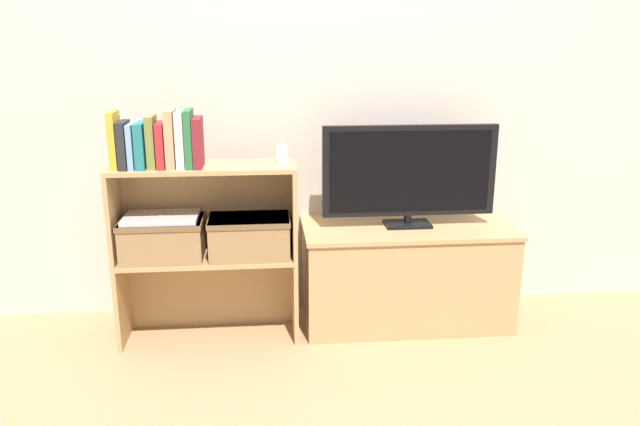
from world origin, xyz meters
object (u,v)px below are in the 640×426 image
at_px(tv_stand, 405,273).
at_px(book_skyblue, 132,146).
at_px(book_maroon, 198,142).
at_px(book_crimson, 162,145).
at_px(book_tan, 171,139).
at_px(storage_basket_left, 163,237).
at_px(book_charcoal, 124,145).
at_px(book_olive, 152,142).
at_px(book_teal, 142,145).
at_px(baby_monitor, 282,154).
at_px(tv, 409,173).
at_px(storage_basket_right, 249,235).
at_px(book_mustard, 114,140).
at_px(book_ivory, 181,139).
at_px(book_forest, 189,139).
at_px(laptop, 161,217).

distance_m(tv_stand, book_skyblue, 1.43).
bearing_deg(book_maroon, book_crimson, 180.00).
bearing_deg(book_crimson, book_maroon, -0.00).
height_order(book_tan, storage_basket_left, book_tan).
height_order(book_charcoal, book_olive, book_olive).
bearing_deg(book_olive, book_teal, 180.00).
bearing_deg(book_teal, baby_monitor, 3.00).
xyz_separation_m(tv, storage_basket_left, (-1.16, -0.11, -0.25)).
distance_m(tv, book_olive, 1.19).
bearing_deg(storage_basket_right, tv, 7.94).
height_order(book_mustard, storage_basket_left, book_mustard).
relative_size(book_charcoal, storage_basket_left, 0.55).
distance_m(tv, storage_basket_left, 1.19).
bearing_deg(book_charcoal, storage_basket_left, 7.26).
bearing_deg(tv_stand, book_ivory, -173.19).
distance_m(book_mustard, baby_monitor, 0.73).
height_order(book_ivory, book_forest, book_forest).
height_order(book_tan, laptop, book_tan).
height_order(book_charcoal, book_maroon, book_maroon).
height_order(book_olive, baby_monitor, book_olive).
relative_size(tv, book_tan, 3.35).
height_order(storage_basket_left, storage_basket_right, same).
bearing_deg(laptop, book_forest, -6.51).
bearing_deg(book_tan, storage_basket_right, 2.97).
distance_m(tv_stand, book_olive, 1.37).
xyz_separation_m(book_teal, book_ivory, (0.17, 0.00, 0.02)).
bearing_deg(book_forest, book_teal, 180.00).
relative_size(book_charcoal, book_ivory, 0.84).
bearing_deg(book_charcoal, book_tan, 0.00).
distance_m(book_mustard, book_maroon, 0.35).
relative_size(book_olive, book_tan, 0.91).
height_order(book_mustard, book_maroon, book_mustard).
bearing_deg(book_skyblue, tv, 5.62).
bearing_deg(book_crimson, baby_monitor, 3.48).
distance_m(storage_basket_left, laptop, 0.09).
relative_size(book_teal, laptop, 0.60).
bearing_deg(book_charcoal, tv, 5.47).
height_order(book_skyblue, book_crimson, book_crimson).
xyz_separation_m(book_olive, book_maroon, (0.20, -0.00, -0.00)).
height_order(book_teal, laptop, book_teal).
relative_size(tv_stand, book_crimson, 5.18).
distance_m(book_forest, book_maroon, 0.04).
relative_size(book_skyblue, book_teal, 0.98).
distance_m(book_forest, laptop, 0.39).
height_order(tv, book_ivory, book_ivory).
bearing_deg(book_forest, baby_monitor, 4.52).
distance_m(tv_stand, storage_basket_left, 1.19).
xyz_separation_m(tv_stand, book_olive, (-1.17, -0.13, 0.70)).
xyz_separation_m(book_charcoal, book_ivory, (0.24, 0.00, 0.02)).
height_order(book_olive, book_ivory, book_ivory).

